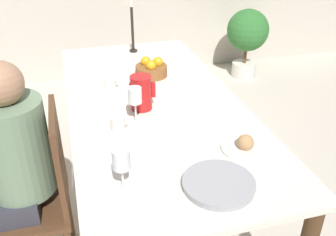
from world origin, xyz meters
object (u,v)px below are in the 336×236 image
object	(u,v)px
wine_glass_water	(135,97)
candlestick_tall	(133,31)
teacup_across	(111,85)
bread_plate	(245,146)
chair_person_side	(39,195)
person_seated	(11,161)
fruit_bowl	(151,69)
teacup_near_person	(118,125)
serving_tray	(219,184)
wine_glass_juice	(121,162)
potted_plant	(247,35)
red_pitcher	(141,92)

from	to	relation	value
wine_glass_water	candlestick_tall	size ratio (longest dim) A/B	0.50
teacup_across	bread_plate	size ratio (longest dim) A/B	0.56
chair_person_side	person_seated	distance (m)	0.23
chair_person_side	bread_plate	bearing A→B (deg)	-105.68
bread_plate	teacup_across	bearing A→B (deg)	121.33
fruit_bowl	teacup_across	bearing A→B (deg)	-154.25
teacup_near_person	teacup_across	bearing A→B (deg)	86.13
person_seated	serving_tray	size ratio (longest dim) A/B	4.10
candlestick_tall	teacup_across	bearing A→B (deg)	-112.54
teacup_across	bread_plate	world-z (taller)	bread_plate
person_seated	wine_glass_juice	xyz separation A→B (m)	(0.45, -0.41, 0.20)
wine_glass_juice	potted_plant	xyz separation A→B (m)	(1.78, 2.50, -0.40)
fruit_bowl	potted_plant	size ratio (longest dim) A/B	0.27
fruit_bowl	person_seated	bearing A→B (deg)	-141.22
serving_tray	candlestick_tall	size ratio (longest dim) A/B	0.74
red_pitcher	teacup_across	world-z (taller)	red_pitcher
serving_tray	person_seated	bearing A→B (deg)	148.85
candlestick_tall	potted_plant	xyz separation A→B (m)	(1.44, 0.95, -0.42)
person_seated	potted_plant	bearing A→B (deg)	-46.82
teacup_near_person	bread_plate	size ratio (longest dim) A/B	0.56
bread_plate	wine_glass_water	bearing A→B (deg)	138.23
bread_plate	potted_plant	xyz separation A→B (m)	(1.21, 2.37, -0.29)
person_seated	teacup_across	distance (m)	0.75
chair_person_side	red_pitcher	bearing A→B (deg)	-66.28
candlestick_tall	person_seated	bearing A→B (deg)	-124.73
bread_plate	red_pitcher	bearing A→B (deg)	125.19
person_seated	teacup_across	size ratio (longest dim) A/B	9.79
potted_plant	bread_plate	bearing A→B (deg)	-117.02
wine_glass_water	fruit_bowl	bearing A→B (deg)	69.03
candlestick_tall	teacup_near_person	bearing A→B (deg)	-104.81
wine_glass_water	teacup_across	xyz separation A→B (m)	(-0.07, 0.43, -0.11)
wine_glass_juice	serving_tray	world-z (taller)	wine_glass_juice
wine_glass_juice	candlestick_tall	size ratio (longest dim) A/B	0.49
chair_person_side	serving_tray	size ratio (longest dim) A/B	3.23
wine_glass_water	serving_tray	size ratio (longest dim) A/B	0.67
person_seated	serving_tray	distance (m)	0.95
chair_person_side	wine_glass_water	bearing A→B (deg)	-77.54
fruit_bowl	wine_glass_juice	bearing A→B (deg)	-108.94
wine_glass_water	teacup_across	size ratio (longest dim) A/B	1.59
bread_plate	fruit_bowl	distance (m)	0.96
fruit_bowl	potted_plant	world-z (taller)	fruit_bowl
chair_person_side	bread_plate	distance (m)	1.01
teacup_near_person	teacup_across	world-z (taller)	same
chair_person_side	wine_glass_juice	distance (m)	0.67
wine_glass_juice	teacup_near_person	bearing A→B (deg)	83.53
chair_person_side	wine_glass_water	size ratio (longest dim) A/B	4.85
teacup_across	wine_glass_juice	bearing A→B (deg)	-95.14
serving_tray	fruit_bowl	size ratio (longest dim) A/B	1.40
wine_glass_juice	potted_plant	bearing A→B (deg)	54.59
chair_person_side	fruit_bowl	xyz separation A→B (m)	(0.73, 0.67, 0.31)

